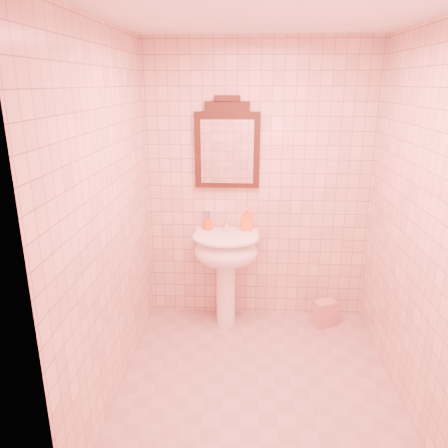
# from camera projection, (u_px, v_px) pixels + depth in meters

# --- Properties ---
(floor) EXTENTS (2.20, 2.20, 0.00)m
(floor) POSITION_uv_depth(u_px,v_px,m) (257.00, 386.00, 3.21)
(floor) COLOR tan
(floor) RESTS_ON ground
(back_wall) EXTENTS (2.00, 0.02, 2.50)m
(back_wall) POSITION_uv_depth(u_px,v_px,m) (258.00, 187.00, 3.87)
(back_wall) COLOR beige
(back_wall) RESTS_ON floor
(pedestal_sink) EXTENTS (0.58, 0.58, 0.86)m
(pedestal_sink) POSITION_uv_depth(u_px,v_px,m) (226.00, 257.00, 3.85)
(pedestal_sink) COLOR white
(pedestal_sink) RESTS_ON floor
(faucet) EXTENTS (0.04, 0.16, 0.11)m
(faucet) POSITION_uv_depth(u_px,v_px,m) (227.00, 225.00, 3.90)
(faucet) COLOR white
(faucet) RESTS_ON pedestal_sink
(mirror) EXTENTS (0.56, 0.06, 0.78)m
(mirror) POSITION_uv_depth(u_px,v_px,m) (227.00, 146.00, 3.75)
(mirror) COLOR black
(mirror) RESTS_ON back_wall
(toothbrush_cup) EXTENTS (0.08, 0.08, 0.18)m
(toothbrush_cup) POSITION_uv_depth(u_px,v_px,m) (208.00, 224.00, 3.93)
(toothbrush_cup) COLOR orange
(toothbrush_cup) RESTS_ON pedestal_sink
(soap_dispenser) EXTENTS (0.10, 0.10, 0.20)m
(soap_dispenser) POSITION_uv_depth(u_px,v_px,m) (247.00, 220.00, 3.90)
(soap_dispenser) COLOR orange
(soap_dispenser) RESTS_ON pedestal_sink
(towel) EXTENTS (0.23, 0.20, 0.24)m
(towel) POSITION_uv_depth(u_px,v_px,m) (325.00, 313.00, 3.99)
(towel) COLOR tan
(towel) RESTS_ON floor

